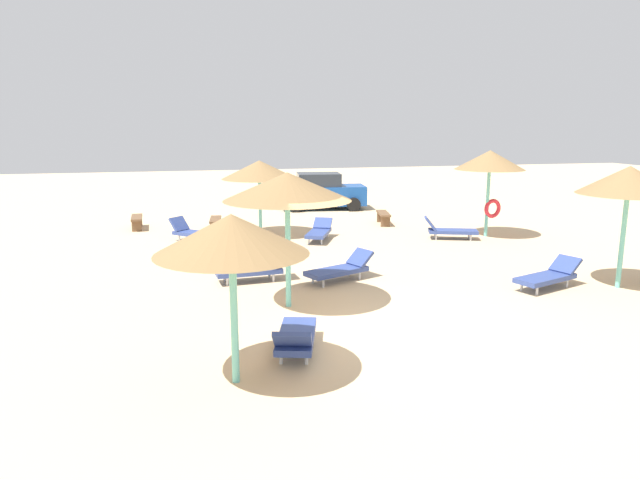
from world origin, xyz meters
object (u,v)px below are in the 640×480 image
at_px(lounger_3, 296,337).
at_px(parasol_3, 232,235).
at_px(lounger_4, 449,230).
at_px(parked_car, 322,192).
at_px(parasol_0, 259,170).
at_px(bench_1, 383,216).
at_px(lounger_2, 549,276).
at_px(lounger_5, 193,232).
at_px(lounger_0, 319,231).
at_px(lounger_1, 341,269).
at_px(bench_0, 216,222).
at_px(parasol_1, 287,187).
at_px(bench_2, 137,220).
at_px(parasol_4, 490,161).
at_px(parasol_2, 629,181).
at_px(lounger_6, 254,269).

bearing_deg(lounger_3, parasol_3, -142.16).
relative_size(lounger_4, parked_car, 0.47).
relative_size(parasol_0, bench_1, 1.77).
height_order(lounger_2, lounger_4, lounger_4).
bearing_deg(lounger_2, lounger_5, 137.05).
bearing_deg(lounger_4, lounger_0, 168.92).
distance_m(lounger_4, bench_1, 3.60).
height_order(lounger_3, parked_car, parked_car).
bearing_deg(lounger_1, parasol_3, -121.05).
relative_size(lounger_2, bench_0, 1.30).
bearing_deg(bench_1, lounger_0, -142.73).
bearing_deg(lounger_1, lounger_4, 39.96).
bearing_deg(lounger_5, lounger_2, -42.95).
xyz_separation_m(parasol_1, lounger_0, (2.39, 7.03, -2.39)).
bearing_deg(lounger_3, bench_2, 105.23).
relative_size(parasol_3, lounger_3, 1.37).
xyz_separation_m(parasol_3, lounger_4, (8.42, 9.71, -2.07)).
height_order(lounger_1, bench_0, lounger_1).
distance_m(parasol_4, lounger_5, 10.76).
bearing_deg(lounger_2, parasol_4, 73.66).
distance_m(parasol_4, bench_2, 13.47).
distance_m(lounger_4, bench_2, 11.89).
distance_m(lounger_0, lounger_1, 5.29).
relative_size(parasol_3, parked_car, 0.65).
xyz_separation_m(parasol_0, parasol_4, (7.96, -2.06, 0.32)).
bearing_deg(lounger_0, parasol_2, -51.63).
xyz_separation_m(lounger_0, lounger_4, (4.53, -0.89, 0.01)).
height_order(parasol_2, lounger_0, parasol_2).
bearing_deg(bench_2, parasol_0, -28.68).
xyz_separation_m(parasol_3, lounger_2, (8.08, 3.47, -2.08)).
distance_m(lounger_5, bench_2, 3.63).
distance_m(lounger_6, bench_1, 9.53).
distance_m(parasol_3, lounger_4, 13.02).
distance_m(parasol_2, parasol_4, 6.73).
height_order(lounger_2, bench_2, lounger_2).
height_order(parasol_0, parasol_3, parasol_0).
bearing_deg(parasol_0, lounger_0, -34.48).
relative_size(lounger_1, bench_0, 1.29).
bearing_deg(lounger_6, parasol_0, 80.76).
xyz_separation_m(parasol_3, lounger_6, (1.01, 5.82, -2.08)).
relative_size(parasol_4, parked_car, 0.74).
distance_m(lounger_6, parked_car, 12.86).
bearing_deg(lounger_5, lounger_0, -10.50).
height_order(parasol_1, bench_0, parasol_1).
distance_m(parasol_4, bench_0, 10.36).
xyz_separation_m(lounger_2, parked_car, (-2.35, 14.30, 0.51)).
height_order(parasol_2, bench_2, parasol_2).
xyz_separation_m(lounger_3, lounger_5, (-1.58, 10.50, 0.01)).
xyz_separation_m(lounger_4, bench_0, (-7.98, 3.47, 0.02)).
bearing_deg(lounger_0, parasol_4, -7.15).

